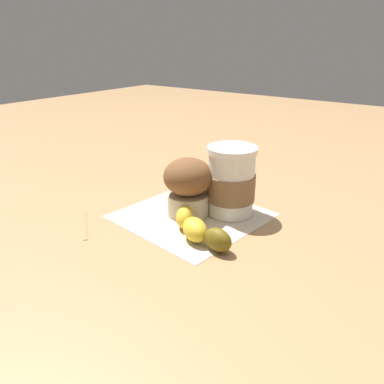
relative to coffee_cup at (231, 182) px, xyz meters
The scene contains 6 objects.
ground_plane 0.09m from the coffee_cup, 44.62° to the right, with size 3.00×3.00×0.00m, color #A87C51.
paper_napkin 0.09m from the coffee_cup, 44.62° to the right, with size 0.24×0.24×0.00m, color beige.
coffee_cup is the anchor object (origin of this frame).
muffin 0.08m from the coffee_cup, 50.85° to the right, with size 0.09×0.09×0.11m.
banana 0.12m from the coffee_cup, ahead, with size 0.09×0.14×0.04m.
wooden_stirrer 0.27m from the coffee_cup, 42.76° to the right, with size 0.11×0.01×0.00m, color #9E7547.
Camera 1 is at (0.50, 0.37, 0.30)m, focal length 35.00 mm.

